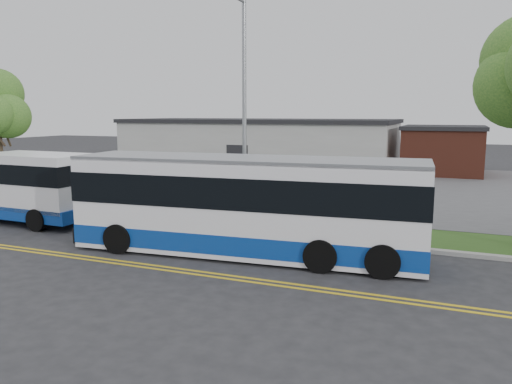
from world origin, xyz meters
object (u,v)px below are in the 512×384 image
at_px(pedestrian, 43,190).
at_px(parked_car_a, 266,175).
at_px(parked_car_b, 102,173).
at_px(transit_bus, 246,206).
at_px(shuttle_bus, 25,185).
at_px(streetlight_near, 244,106).

distance_m(pedestrian, parked_car_a, 13.98).
bearing_deg(parked_car_a, parked_car_b, -163.65).
relative_size(transit_bus, pedestrian, 6.51).
xyz_separation_m(transit_bus, parked_car_a, (-4.99, 15.03, -0.86)).
relative_size(shuttle_bus, transit_bus, 0.66).
relative_size(streetlight_near, parked_car_a, 2.04).
bearing_deg(parked_car_b, transit_bus, -10.92).
height_order(shuttle_bus, parked_car_b, shuttle_bus).
xyz_separation_m(parked_car_a, parked_car_b, (-11.18, -2.79, -0.12)).
xyz_separation_m(transit_bus, pedestrian, (-12.61, 3.32, -0.67)).
relative_size(shuttle_bus, parked_car_b, 1.85).
xyz_separation_m(transit_bus, parked_car_b, (-16.16, 12.24, -0.98)).
bearing_deg(parked_car_a, streetlight_near, -71.64).
distance_m(shuttle_bus, parked_car_b, 12.19).
bearing_deg(transit_bus, parked_car_b, 138.22).
xyz_separation_m(streetlight_near, shuttle_bus, (-9.53, -3.08, -3.56)).
bearing_deg(shuttle_bus, parked_car_a, 66.64).
relative_size(streetlight_near, parked_car_b, 2.13).
relative_size(parked_car_a, parked_car_b, 1.04).
bearing_deg(parked_car_b, pedestrian, -42.09).
bearing_deg(transit_bus, parked_car_a, 103.72).
xyz_separation_m(streetlight_near, pedestrian, (-10.75, -0.83, -4.17)).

